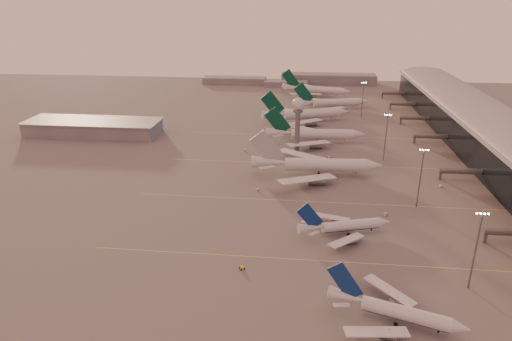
# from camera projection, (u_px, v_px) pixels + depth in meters

# --- Properties ---
(ground) EXTENTS (700.00, 700.00, 0.00)m
(ground) POSITION_uv_depth(u_px,v_px,m) (270.00, 275.00, 138.94)
(ground) COLOR #585656
(ground) RESTS_ON ground
(taxiway_markings) EXTENTS (180.00, 185.25, 0.02)m
(taxiway_markings) POSITION_uv_depth(u_px,v_px,m) (353.00, 202.00, 187.85)
(taxiway_markings) COLOR #E9D352
(taxiway_markings) RESTS_ON ground
(terminal) EXTENTS (57.00, 362.00, 23.04)m
(terminal) POSITION_uv_depth(u_px,v_px,m) (504.00, 145.00, 226.36)
(terminal) COLOR black
(terminal) RESTS_ON ground
(hangar) EXTENTS (82.00, 27.00, 8.50)m
(hangar) POSITION_uv_depth(u_px,v_px,m) (94.00, 127.00, 279.44)
(hangar) COLOR slate
(hangar) RESTS_ON ground
(radar_tower) EXTENTS (6.40, 6.40, 31.10)m
(radar_tower) POSITION_uv_depth(u_px,v_px,m) (298.00, 114.00, 242.24)
(radar_tower) COLOR #5B5D62
(radar_tower) RESTS_ON ground
(mast_a) EXTENTS (3.60, 0.56, 25.00)m
(mast_a) POSITION_uv_depth(u_px,v_px,m) (476.00, 247.00, 128.13)
(mast_a) COLOR #5B5D62
(mast_a) RESTS_ON ground
(mast_b) EXTENTS (3.60, 0.56, 25.00)m
(mast_b) POSITION_uv_depth(u_px,v_px,m) (421.00, 175.00, 179.46)
(mast_b) COLOR #5B5D62
(mast_b) RESTS_ON ground
(mast_c) EXTENTS (3.60, 0.56, 25.00)m
(mast_c) POSITION_uv_depth(u_px,v_px,m) (386.00, 135.00, 230.99)
(mast_c) COLOR #5B5D62
(mast_c) RESTS_ON ground
(mast_d) EXTENTS (3.60, 0.56, 25.00)m
(mast_d) POSITION_uv_depth(u_px,v_px,m) (363.00, 98.00, 314.69)
(mast_d) COLOR #5B5D62
(mast_d) RESTS_ON ground
(distant_horizon) EXTENTS (165.00, 37.50, 9.00)m
(distant_horizon) POSITION_uv_depth(u_px,v_px,m) (300.00, 80.00, 438.93)
(distant_horizon) COLOR slate
(distant_horizon) RESTS_ON ground
(narrowbody_near) EXTENTS (35.27, 27.68, 14.28)m
(narrowbody_near) POSITION_uv_depth(u_px,v_px,m) (395.00, 313.00, 118.07)
(narrowbody_near) COLOR silver
(narrowbody_near) RESTS_ON ground
(narrowbody_mid) EXTENTS (34.13, 26.82, 13.73)m
(narrowbody_mid) POSITION_uv_depth(u_px,v_px,m) (344.00, 227.00, 161.85)
(narrowbody_mid) COLOR silver
(narrowbody_mid) RESTS_ON ground
(widebody_white) EXTENTS (62.42, 49.92, 21.94)m
(widebody_white) POSITION_uv_depth(u_px,v_px,m) (317.00, 168.00, 215.14)
(widebody_white) COLOR silver
(widebody_white) RESTS_ON ground
(greentail_a) EXTENTS (58.08, 46.76, 21.09)m
(greentail_a) POSITION_uv_depth(u_px,v_px,m) (315.00, 136.00, 262.92)
(greentail_a) COLOR silver
(greentail_a) RESTS_ON ground
(greentail_b) EXTENTS (59.13, 46.98, 22.27)m
(greentail_b) POSITION_uv_depth(u_px,v_px,m) (306.00, 116.00, 306.62)
(greentail_b) COLOR silver
(greentail_b) RESTS_ON ground
(greentail_c) EXTENTS (56.13, 44.79, 20.76)m
(greentail_c) POSITION_uv_depth(u_px,v_px,m) (332.00, 104.00, 340.29)
(greentail_c) COLOR silver
(greentail_c) RESTS_ON ground
(greentail_d) EXTENTS (58.48, 46.71, 21.55)m
(greentail_d) POSITION_uv_depth(u_px,v_px,m) (316.00, 91.00, 385.66)
(greentail_d) COLOR silver
(greentail_d) RESTS_ON ground
(gsv_tug_mid) EXTENTS (3.53, 3.91, 0.96)m
(gsv_tug_mid) POSITION_uv_depth(u_px,v_px,m) (242.00, 268.00, 141.91)
(gsv_tug_mid) COLOR gold
(gsv_tug_mid) RESTS_ON ground
(gsv_truck_b) EXTENTS (6.08, 4.07, 2.31)m
(gsv_truck_b) POSITION_uv_depth(u_px,v_px,m) (387.00, 213.00, 176.13)
(gsv_truck_b) COLOR silver
(gsv_truck_b) RESTS_ON ground
(gsv_truck_c) EXTENTS (5.01, 4.75, 2.05)m
(gsv_truck_c) POSITION_uv_depth(u_px,v_px,m) (258.00, 188.00, 198.92)
(gsv_truck_c) COLOR silver
(gsv_truck_c) RESTS_ON ground
(gsv_catering_b) EXTENTS (5.78, 3.51, 4.42)m
(gsv_catering_b) POSITION_uv_depth(u_px,v_px,m) (442.00, 182.00, 202.14)
(gsv_catering_b) COLOR silver
(gsv_catering_b) RESTS_ON ground
(gsv_tug_far) EXTENTS (3.59, 4.46, 1.11)m
(gsv_tug_far) POSITION_uv_depth(u_px,v_px,m) (329.00, 158.00, 237.65)
(gsv_tug_far) COLOR silver
(gsv_tug_far) RESTS_ON ground
(gsv_truck_d) EXTENTS (3.27, 6.24, 2.40)m
(gsv_truck_d) POSITION_uv_depth(u_px,v_px,m) (245.00, 148.00, 250.32)
(gsv_truck_d) COLOR silver
(gsv_truck_d) RESTS_ON ground
(gsv_tug_hangar) EXTENTS (3.86, 3.52, 0.95)m
(gsv_tug_hangar) POSITION_uv_depth(u_px,v_px,m) (350.00, 134.00, 278.21)
(gsv_tug_hangar) COLOR gold
(gsv_tug_hangar) RESTS_ON ground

